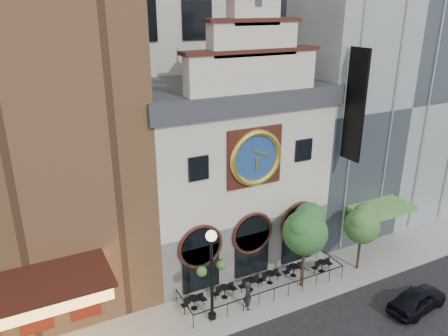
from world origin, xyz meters
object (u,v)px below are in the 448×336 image
lamppost (212,266)px  bistro_5 (322,266)px  car_right (417,299)px  bistro_4 (294,270)px  pedestrian (248,295)px  tree_left (306,229)px  bistro_3 (270,277)px  tree_right (362,223)px  bistro_0 (194,302)px  bistro_2 (250,284)px  bistro_1 (225,291)px

lamppost → bistro_5: bearing=1.7°
lamppost → car_right: bearing=-26.4°
bistro_4 → bistro_5: size_ratio=1.00×
bistro_4 → bistro_5: 2.04m
pedestrian → lamppost: bearing=89.1°
car_right → tree_left: 7.65m
bistro_4 → car_right: size_ratio=0.38×
bistro_4 → car_right: (4.64, -5.93, 0.09)m
bistro_3 → tree_right: 7.02m
bistro_0 → bistro_2: (3.85, 0.05, 0.00)m
bistro_1 → lamppost: lamppost is taller
bistro_1 → car_right: (9.74, -5.97, 0.09)m
car_right → tree_left: size_ratio=0.74×
bistro_0 → bistro_5: bearing=-2.4°
bistro_5 → tree_right: tree_right is taller
bistro_3 → lamppost: lamppost is taller
bistro_1 → pedestrian: bearing=-64.0°
lamppost → pedestrian: bearing=-8.5°
bistro_4 → lamppost: bearing=-168.8°
bistro_0 → car_right: bearing=-26.4°
lamppost → bistro_0: bearing=111.5°
pedestrian → bistro_1: bearing=29.6°
tree_right → pedestrian: bearing=-178.1°
bistro_3 → bistro_4: size_ratio=1.00×
bistro_5 → bistro_4: bearing=167.3°
bistro_2 → bistro_0: bearing=-179.2°
bistro_4 → tree_right: (4.44, -1.18, 2.93)m
bistro_1 → bistro_4: bearing=-0.5°
bistro_5 → lamppost: size_ratio=0.28×
bistro_0 → bistro_2: bearing=0.8°
bistro_1 → pedestrian: (0.74, -1.52, 0.47)m
bistro_3 → bistro_2: bearing=-177.9°
bistro_0 → bistro_2: same height
bistro_5 → car_right: 6.09m
pedestrian → tree_right: bearing=-84.5°
bistro_3 → lamppost: (-4.76, -1.34, 3.03)m
car_right → bistro_4: bearing=30.4°
bistro_2 → bistro_3: same height
bistro_2 → bistro_1: bearing=178.2°
bistro_0 → tree_right: tree_right is taller
bistro_0 → bistro_5: 9.17m
tree_left → bistro_1: bearing=167.4°
car_right → bistro_0: bearing=56.0°
bistro_2 → bistro_5: same height
bistro_1 → pedestrian: 1.75m
bistro_4 → lamppost: lamppost is taller
bistro_3 → pedestrian: bearing=-149.2°
bistro_3 → bistro_5: (3.81, -0.48, 0.00)m
bistro_3 → bistro_4: 1.82m
pedestrian → tree_left: tree_left is taller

